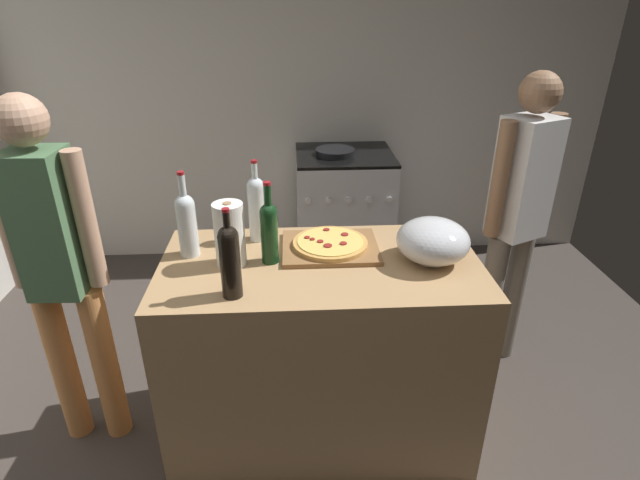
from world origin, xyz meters
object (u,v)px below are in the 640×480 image
at_px(paper_towel_roll, 230,235).
at_px(stove, 344,215).
at_px(pizza, 331,243).
at_px(wine_bottle_green, 270,229).
at_px(wine_bottle_dark, 257,206).
at_px(person_in_red, 518,211).
at_px(wine_bottle_amber, 187,222).
at_px(person_in_stripes, 59,265).
at_px(wine_bottle_clear, 231,258).
at_px(mixing_bowl, 434,241).

distance_m(paper_towel_roll, stove, 1.71).
bearing_deg(pizza, wine_bottle_green, -160.11).
distance_m(wine_bottle_dark, person_in_red, 1.30).
height_order(wine_bottle_amber, person_in_stripes, person_in_stripes).
bearing_deg(wine_bottle_clear, pizza, 41.98).
bearing_deg(mixing_bowl, person_in_red, 40.26).
relative_size(paper_towel_roll, person_in_red, 0.17).
distance_m(wine_bottle_clear, wine_bottle_green, 0.28).
bearing_deg(person_in_stripes, wine_bottle_clear, -20.42).
bearing_deg(paper_towel_roll, stove, 68.02).
bearing_deg(pizza, mixing_bowl, -16.91).
relative_size(pizza, wine_bottle_dark, 0.87).
height_order(pizza, mixing_bowl, mixing_bowl).
bearing_deg(paper_towel_roll, wine_bottle_amber, 152.91).
xyz_separation_m(paper_towel_roll, person_in_red, (1.36, 0.46, -0.12)).
height_order(paper_towel_roll, person_in_stripes, person_in_stripes).
height_order(wine_bottle_green, stove, wine_bottle_green).
distance_m(person_in_stripes, person_in_red, 2.09).
bearing_deg(pizza, person_in_red, 20.16).
xyz_separation_m(wine_bottle_dark, person_in_stripes, (-0.79, -0.19, -0.16)).
relative_size(mixing_bowl, person_in_red, 0.19).
bearing_deg(person_in_stripes, stove, 48.40).
distance_m(stove, person_in_stripes, 2.00).
distance_m(wine_bottle_clear, wine_bottle_amber, 0.38).
relative_size(wine_bottle_dark, wine_bottle_green, 1.06).
distance_m(pizza, stove, 1.48).
bearing_deg(person_in_red, wine_bottle_amber, -166.70).
height_order(wine_bottle_dark, wine_bottle_green, wine_bottle_dark).
bearing_deg(wine_bottle_amber, mixing_bowl, -6.38).
relative_size(pizza, mixing_bowl, 1.08).
xyz_separation_m(pizza, wine_bottle_clear, (-0.37, -0.34, 0.12)).
height_order(wine_bottle_dark, person_in_red, person_in_red).
height_order(wine_bottle_green, person_in_red, person_in_red).
xyz_separation_m(wine_bottle_amber, wine_bottle_dark, (0.27, 0.13, 0.01)).
bearing_deg(person_in_stripes, wine_bottle_amber, 6.37).
distance_m(wine_bottle_green, stove, 1.65).
height_order(pizza, wine_bottle_amber, wine_bottle_amber).
xyz_separation_m(person_in_stripes, person_in_red, (2.05, 0.42, 0.01)).
bearing_deg(pizza, wine_bottle_dark, 159.01).
bearing_deg(wine_bottle_clear, wine_bottle_green, 62.87).
bearing_deg(wine_bottle_dark, person_in_red, 10.45).
bearing_deg(person_in_stripes, person_in_red, 11.59).
distance_m(pizza, wine_bottle_green, 0.29).
bearing_deg(person_in_stripes, paper_towel_roll, -2.84).
height_order(paper_towel_roll, wine_bottle_clear, wine_bottle_clear).
bearing_deg(pizza, wine_bottle_clear, -138.02).
xyz_separation_m(mixing_bowl, stove, (-0.20, 1.51, -0.53)).
bearing_deg(stove, mixing_bowl, -82.57).
height_order(pizza, person_in_red, person_in_red).
distance_m(pizza, paper_towel_roll, 0.43).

